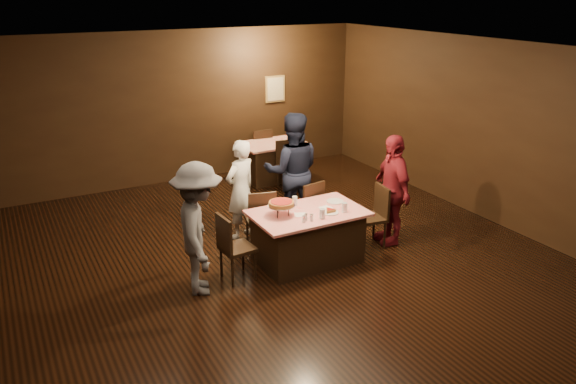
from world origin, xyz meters
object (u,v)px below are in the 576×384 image
object	(u,v)px
glass_front_left	(322,214)
chair_end_left	(237,247)
chair_end_right	(370,217)
pizza_stand	(281,204)
chair_far_right	(306,209)
chair_far_left	(260,218)
diner_red_shirt	(392,190)
chair_back_near	(289,166)
diner_white_jacket	(241,190)
chair_back_far	(260,150)
glass_back	(295,201)
plate_empty	(335,201)
diner_grey_knit	(199,229)
diner_navy_hoodie	(292,171)
glass_front_right	(345,207)
back_table	(273,161)
main_table	(308,236)

from	to	relation	value
glass_front_left	chair_end_left	bearing A→B (deg)	165.38
chair_end_right	chair_end_left	bearing A→B (deg)	-82.33
pizza_stand	chair_far_right	bearing A→B (deg)	41.19
chair_far_left	diner_red_shirt	size ratio (longest dim) A/B	0.55
chair_end_left	chair_back_near	xyz separation A→B (m)	(2.32, 2.84, 0.00)
pizza_stand	chair_back_near	bearing A→B (deg)	59.79
chair_back_near	diner_white_jacket	world-z (taller)	diner_white_jacket
chair_back_far	glass_back	distance (m)	4.06
diner_white_jacket	diner_red_shirt	size ratio (longest dim) A/B	0.92
chair_far_left	plate_empty	bearing A→B (deg)	161.07
chair_end_right	chair_far_left	bearing A→B (deg)	-108.89
chair_back_near	diner_red_shirt	xyz separation A→B (m)	(0.24, -2.87, 0.39)
diner_grey_knit	glass_front_left	distance (m)	1.72
diner_navy_hoodie	diner_red_shirt	xyz separation A→B (m)	(1.05, -1.24, -0.10)
plate_empty	glass_back	bearing A→B (deg)	165.96
diner_grey_knit	glass_front_right	bearing A→B (deg)	-77.99
chair_end_right	plate_empty	world-z (taller)	chair_end_right
back_table	glass_front_left	world-z (taller)	glass_front_left
chair_back_far	plate_empty	world-z (taller)	chair_back_far
main_table	chair_end_right	world-z (taller)	chair_end_right
diner_navy_hoodie	glass_front_right	distance (m)	1.47
chair_back_near	diner_grey_knit	bearing A→B (deg)	-124.34
glass_back	chair_far_right	bearing A→B (deg)	45.00
back_table	glass_back	bearing A→B (deg)	-111.47
main_table	diner_white_jacket	xyz separation A→B (m)	(-0.50, 1.23, 0.41)
main_table	diner_grey_knit	distance (m)	1.72
chair_far_right	pizza_stand	size ratio (longest dim) A/B	2.50
diner_white_jacket	diner_grey_knit	size ratio (longest dim) A/B	0.91
chair_back_far	chair_back_near	bearing A→B (deg)	96.01
chair_end_right	diner_navy_hoodie	xyz separation A→B (m)	(-0.69, 1.22, 0.49)
chair_far_right	chair_back_near	world-z (taller)	same
chair_far_left	plate_empty	size ratio (longest dim) A/B	3.80
diner_grey_knit	plate_empty	world-z (taller)	diner_grey_knit
chair_back_far	diner_grey_knit	xyz separation A→B (m)	(-2.88, -4.21, 0.40)
glass_back	diner_navy_hoodie	bearing A→B (deg)	63.30
diner_navy_hoodie	glass_front_right	size ratio (longest dim) A/B	13.74
chair_far_left	chair_back_far	xyz separation A→B (m)	(1.62, 3.39, 0.00)
diner_red_shirt	pizza_stand	bearing A→B (deg)	-79.69
back_table	pizza_stand	xyz separation A→B (m)	(-1.62, -3.49, 0.57)
chair_back_near	plate_empty	size ratio (longest dim) A/B	3.80
glass_front_left	glass_back	size ratio (longest dim) A/B	1.00
back_table	glass_front_left	bearing A→B (deg)	-107.01
chair_far_right	diner_grey_knit	world-z (taller)	diner_grey_knit
chair_back_near	pizza_stand	distance (m)	3.26
chair_end_left	plate_empty	xyz separation A→B (m)	(1.65, 0.15, 0.30)
back_table	chair_end_right	world-z (taller)	chair_end_right
glass_front_left	chair_back_near	bearing A→B (deg)	69.49
chair_end_right	glass_front_left	bearing A→B (deg)	-66.38
chair_end_right	glass_back	world-z (taller)	chair_end_right
back_table	glass_front_right	bearing A→B (deg)	-101.55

